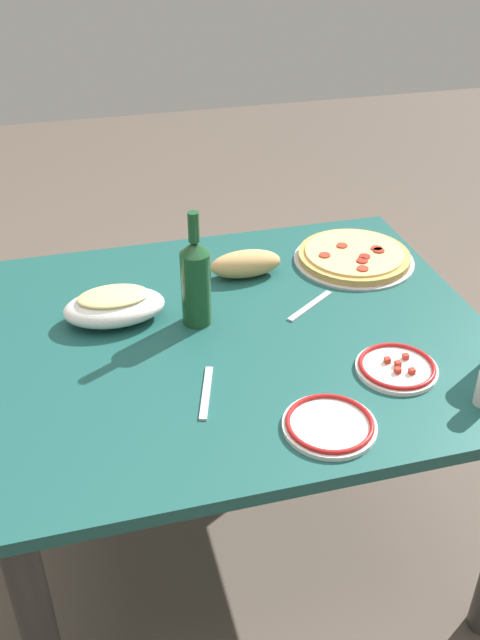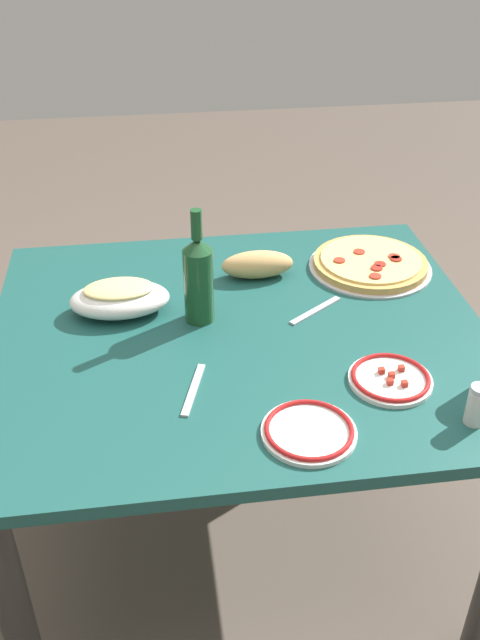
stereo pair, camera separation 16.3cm
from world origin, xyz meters
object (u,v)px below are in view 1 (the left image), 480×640
Objects in this scene: bread_loaf at (246,264)px; baked_pasta_dish at (114,305)px; dining_table at (240,369)px; side_plate_near at (330,425)px; pepperoni_pizza at (354,256)px; wine_bottle at (196,280)px; side_plate_far at (397,367)px.

baked_pasta_dish is at bearing -160.79° from bread_loaf.
dining_table is 0.40m from side_plate_near.
dining_table is at bearing -147.36° from pepperoni_pizza.
bread_loaf is (0.17, 0.18, -0.08)m from wine_bottle.
side_plate_far is at bearing -66.76° from bread_loaf.
wine_bottle is 1.50× the size of bread_loaf.
side_plate_far reaches higher than dining_table.
side_plate_far is at bearing -38.53° from wine_bottle.
bread_loaf reaches higher than pepperoni_pizza.
side_plate_near is (0.08, -0.37, 0.12)m from dining_table.
pepperoni_pizza reaches higher than side_plate_far.
baked_pasta_dish is (-0.28, 0.12, 0.15)m from dining_table.
pepperoni_pizza is at bearing 78.17° from side_plate_far.
side_plate_near is (0.17, -0.43, -0.10)m from wine_bottle.
pepperoni_pizza is 1.77× the size of side_plate_near.
bread_loaf is at bearing 47.19° from wine_bottle.
wine_bottle is at bearing 141.47° from side_plate_far.
side_plate_near is (0.36, -0.49, -0.03)m from baked_pasta_dish.
pepperoni_pizza is 0.68m from baked_pasta_dish.
bread_loaf is (-0.00, 0.62, 0.03)m from side_plate_near.
pepperoni_pizza is (0.39, 0.25, 0.13)m from dining_table.
side_plate_far is 0.52m from bread_loaf.
dining_table is 0.25m from wine_bottle.
dining_table is at bearing -108.10° from bread_loaf.
wine_bottle is 0.48m from side_plate_near.
side_plate_near is at bearing -146.78° from side_plate_far.
baked_pasta_dish is 0.61m from side_plate_near.
side_plate_far is (-0.10, -0.48, -0.01)m from pepperoni_pizza.
pepperoni_pizza is 1.85× the size of side_plate_far.
dining_table is 0.34m from baked_pasta_dish.
side_plate_far is at bearing 33.22° from side_plate_near.
wine_bottle is (-0.09, 0.06, 0.23)m from dining_table.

